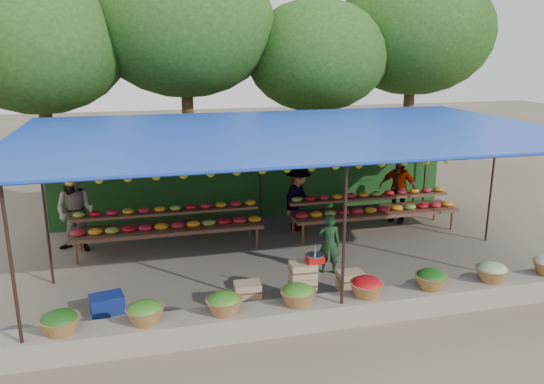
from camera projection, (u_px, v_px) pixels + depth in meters
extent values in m
plane|color=brown|center=(291.00, 260.00, 11.41)|extent=(60.00, 60.00, 0.00)
cube|color=slate|center=(338.00, 310.00, 8.79)|extent=(10.60, 0.55, 0.40)
cylinder|color=black|center=(13.00, 277.00, 7.18)|extent=(0.05, 0.05, 2.80)
cylinder|color=black|center=(344.00, 246.00, 8.33)|extent=(0.05, 0.05, 2.80)
cylinder|color=black|center=(46.00, 214.00, 9.89)|extent=(0.05, 0.05, 2.80)
cylinder|color=black|center=(492.00, 183.00, 12.19)|extent=(0.05, 0.05, 2.80)
cylinder|color=black|center=(64.00, 179.00, 12.61)|extent=(0.05, 0.05, 2.80)
cylinder|color=black|center=(260.00, 168.00, 13.75)|extent=(0.05, 0.05, 2.80)
cylinder|color=black|center=(426.00, 159.00, 14.90)|extent=(0.05, 0.05, 2.80)
cube|color=#1739AE|center=(292.00, 130.00, 10.68)|extent=(10.80, 6.60, 0.04)
cube|color=#1739AE|center=(326.00, 158.00, 8.85)|extent=(10.80, 2.19, 0.26)
cube|color=#1739AE|center=(269.00, 126.00, 12.59)|extent=(10.80, 2.19, 0.26)
cylinder|color=#A1A0A6|center=(275.00, 155.00, 12.19)|extent=(9.60, 0.01, 0.01)
ellipsoid|color=yellow|center=(69.00, 179.00, 11.19)|extent=(0.23, 0.17, 0.30)
ellipsoid|color=yellow|center=(99.00, 177.00, 11.33)|extent=(0.23, 0.17, 0.30)
ellipsoid|color=yellow|center=(128.00, 175.00, 11.47)|extent=(0.23, 0.17, 0.30)
ellipsoid|color=yellow|center=(156.00, 174.00, 11.62)|extent=(0.23, 0.17, 0.30)
ellipsoid|color=yellow|center=(183.00, 172.00, 11.76)|extent=(0.23, 0.17, 0.30)
ellipsoid|color=yellow|center=(210.00, 171.00, 11.90)|extent=(0.23, 0.17, 0.30)
ellipsoid|color=yellow|center=(237.00, 169.00, 12.05)|extent=(0.23, 0.17, 0.30)
ellipsoid|color=yellow|center=(262.00, 168.00, 12.19)|extent=(0.23, 0.17, 0.30)
ellipsoid|color=yellow|center=(287.00, 167.00, 12.33)|extent=(0.23, 0.17, 0.30)
ellipsoid|color=yellow|center=(312.00, 165.00, 12.48)|extent=(0.23, 0.17, 0.30)
ellipsoid|color=yellow|center=(336.00, 164.00, 12.62)|extent=(0.23, 0.17, 0.30)
ellipsoid|color=yellow|center=(359.00, 163.00, 12.77)|extent=(0.23, 0.17, 0.30)
ellipsoid|color=yellow|center=(382.00, 161.00, 12.91)|extent=(0.23, 0.17, 0.30)
ellipsoid|color=yellow|center=(404.00, 160.00, 13.05)|extent=(0.23, 0.17, 0.30)
ellipsoid|color=yellow|center=(426.00, 159.00, 13.20)|extent=(0.23, 0.17, 0.30)
ellipsoid|color=yellow|center=(447.00, 158.00, 13.34)|extent=(0.23, 0.17, 0.30)
ellipsoid|color=#1A5115|center=(60.00, 319.00, 7.65)|extent=(0.52, 0.52, 0.23)
ellipsoid|color=#397920|center=(145.00, 309.00, 7.93)|extent=(0.52, 0.52, 0.23)
ellipsoid|color=#397920|center=(224.00, 300.00, 8.22)|extent=(0.52, 0.52, 0.23)
ellipsoid|color=#397920|center=(298.00, 292.00, 8.51)|extent=(0.52, 0.52, 0.23)
ellipsoid|color=#A80E13|center=(367.00, 284.00, 8.79)|extent=(0.52, 0.52, 0.23)
ellipsoid|color=#1A5115|center=(432.00, 276.00, 9.08)|extent=(0.52, 0.52, 0.23)
ellipsoid|color=#83B672|center=(492.00, 269.00, 9.37)|extent=(0.52, 0.52, 0.23)
cube|color=#1E4D1B|center=(258.00, 171.00, 14.03)|extent=(10.60, 0.06, 2.50)
cylinder|color=#361E13|center=(48.00, 137.00, 15.00)|extent=(0.36, 0.36, 3.97)
ellipsoid|color=#13350E|center=(38.00, 46.00, 14.35)|extent=(4.77, 4.77, 3.69)
cylinder|color=#361E13|center=(188.00, 121.00, 16.26)|extent=(0.36, 0.36, 4.48)
ellipsoid|color=#13350E|center=(184.00, 26.00, 15.53)|extent=(5.39, 5.39, 4.17)
cylinder|color=#361E13|center=(315.00, 130.00, 17.04)|extent=(0.36, 0.36, 3.71)
ellipsoid|color=#13350E|center=(316.00, 56.00, 16.43)|extent=(4.47, 4.47, 3.45)
cylinder|color=#361E13|center=(408.00, 116.00, 18.17)|extent=(0.36, 0.36, 4.35)
ellipsoid|color=#13350E|center=(413.00, 33.00, 17.45)|extent=(5.24, 5.24, 4.05)
cube|color=#472B1C|center=(168.00, 228.00, 11.90)|extent=(4.20, 0.95, 0.08)
cube|color=#472B1C|center=(167.00, 212.00, 12.10)|extent=(4.20, 0.35, 0.06)
cylinder|color=#472B1C|center=(76.00, 253.00, 11.12)|extent=(0.06, 0.06, 0.50)
cylinder|color=#472B1C|center=(257.00, 237.00, 12.05)|extent=(0.06, 0.06, 0.50)
cylinder|color=#472B1C|center=(80.00, 240.00, 11.87)|extent=(0.06, 0.06, 0.50)
cylinder|color=#472B1C|center=(250.00, 226.00, 12.80)|extent=(0.06, 0.06, 0.50)
ellipsoid|color=#B01925|center=(78.00, 233.00, 11.27)|extent=(0.31, 0.26, 0.13)
ellipsoid|color=olive|center=(79.00, 215.00, 11.62)|extent=(0.26, 0.22, 0.12)
ellipsoid|color=orange|center=(95.00, 232.00, 11.36)|extent=(0.31, 0.26, 0.13)
ellipsoid|color=#A80E13|center=(96.00, 214.00, 11.71)|extent=(0.26, 0.22, 0.12)
ellipsoid|color=olive|center=(112.00, 230.00, 11.44)|extent=(0.31, 0.26, 0.13)
ellipsoid|color=#B01925|center=(112.00, 212.00, 11.79)|extent=(0.26, 0.22, 0.12)
ellipsoid|color=#A80E13|center=(129.00, 229.00, 11.53)|extent=(0.31, 0.26, 0.13)
ellipsoid|color=orange|center=(128.00, 211.00, 11.88)|extent=(0.26, 0.22, 0.12)
ellipsoid|color=#B01925|center=(145.00, 228.00, 11.61)|extent=(0.31, 0.26, 0.13)
ellipsoid|color=#B01925|center=(144.00, 210.00, 11.96)|extent=(0.26, 0.22, 0.12)
ellipsoid|color=orange|center=(162.00, 226.00, 11.69)|extent=(0.31, 0.26, 0.13)
ellipsoid|color=orange|center=(160.00, 209.00, 12.04)|extent=(0.26, 0.22, 0.12)
ellipsoid|color=#B01925|center=(178.00, 225.00, 11.78)|extent=(0.31, 0.26, 0.13)
ellipsoid|color=olive|center=(176.00, 208.00, 12.13)|extent=(0.26, 0.22, 0.12)
ellipsoid|color=orange|center=(193.00, 224.00, 11.86)|extent=(0.31, 0.26, 0.13)
ellipsoid|color=#A80E13|center=(191.00, 207.00, 12.21)|extent=(0.26, 0.22, 0.12)
ellipsoid|color=olive|center=(209.00, 223.00, 11.94)|extent=(0.31, 0.26, 0.13)
ellipsoid|color=#B01925|center=(206.00, 206.00, 12.29)|extent=(0.26, 0.22, 0.12)
ellipsoid|color=#A80E13|center=(224.00, 221.00, 12.03)|extent=(0.31, 0.26, 0.13)
ellipsoid|color=orange|center=(221.00, 205.00, 12.38)|extent=(0.26, 0.22, 0.12)
ellipsoid|color=#B01925|center=(240.00, 220.00, 12.11)|extent=(0.31, 0.26, 0.13)
ellipsoid|color=#B01925|center=(236.00, 204.00, 12.46)|extent=(0.26, 0.22, 0.12)
ellipsoid|color=orange|center=(254.00, 219.00, 12.20)|extent=(0.31, 0.26, 0.13)
ellipsoid|color=orange|center=(250.00, 203.00, 12.55)|extent=(0.26, 0.22, 0.12)
cube|color=#472B1C|center=(374.00, 212.00, 13.09)|extent=(4.20, 0.95, 0.08)
cube|color=#472B1C|center=(369.00, 198.00, 13.30)|extent=(4.20, 0.35, 0.06)
cylinder|color=#472B1C|center=(303.00, 233.00, 12.32)|extent=(0.06, 0.06, 0.50)
cylinder|color=#472B1C|center=(452.00, 220.00, 13.25)|extent=(0.06, 0.06, 0.50)
cylinder|color=#472B1C|center=(293.00, 222.00, 13.06)|extent=(0.06, 0.06, 0.50)
cylinder|color=#472B1C|center=(435.00, 211.00, 14.00)|extent=(0.06, 0.06, 0.50)
ellipsoid|color=#B01925|center=(302.00, 215.00, 12.47)|extent=(0.31, 0.26, 0.13)
ellipsoid|color=olive|center=(297.00, 199.00, 12.82)|extent=(0.26, 0.22, 0.12)
ellipsoid|color=orange|center=(316.00, 214.00, 12.55)|extent=(0.31, 0.26, 0.13)
ellipsoid|color=#A80E13|center=(310.00, 198.00, 12.90)|extent=(0.26, 0.22, 0.12)
ellipsoid|color=olive|center=(330.00, 213.00, 12.64)|extent=(0.31, 0.26, 0.13)
ellipsoid|color=#B01925|center=(324.00, 197.00, 12.99)|extent=(0.26, 0.22, 0.12)
ellipsoid|color=#A80E13|center=(344.00, 212.00, 12.72)|extent=(0.31, 0.26, 0.13)
ellipsoid|color=orange|center=(337.00, 196.00, 13.07)|extent=(0.26, 0.22, 0.12)
ellipsoid|color=#B01925|center=(357.00, 211.00, 12.81)|extent=(0.31, 0.26, 0.13)
ellipsoid|color=#B01925|center=(351.00, 195.00, 13.16)|extent=(0.26, 0.22, 0.12)
ellipsoid|color=orange|center=(371.00, 210.00, 12.89)|extent=(0.31, 0.26, 0.13)
ellipsoid|color=orange|center=(364.00, 194.00, 13.24)|extent=(0.26, 0.22, 0.12)
ellipsoid|color=#B01925|center=(384.00, 209.00, 12.97)|extent=(0.31, 0.26, 0.13)
ellipsoid|color=olive|center=(377.00, 194.00, 13.32)|extent=(0.26, 0.22, 0.12)
ellipsoid|color=orange|center=(397.00, 208.00, 13.06)|extent=(0.31, 0.26, 0.13)
ellipsoid|color=#A80E13|center=(389.00, 193.00, 13.41)|extent=(0.26, 0.22, 0.12)
ellipsoid|color=olive|center=(410.00, 207.00, 13.14)|extent=(0.31, 0.26, 0.13)
ellipsoid|color=#B01925|center=(402.00, 192.00, 13.49)|extent=(0.26, 0.22, 0.12)
ellipsoid|color=#A80E13|center=(422.00, 206.00, 13.22)|extent=(0.31, 0.26, 0.13)
ellipsoid|color=orange|center=(414.00, 191.00, 13.57)|extent=(0.26, 0.22, 0.12)
ellipsoid|color=#B01925|center=(435.00, 205.00, 13.31)|extent=(0.31, 0.26, 0.13)
ellipsoid|color=#B01925|center=(426.00, 190.00, 13.66)|extent=(0.26, 0.22, 0.12)
ellipsoid|color=orange|center=(447.00, 204.00, 13.39)|extent=(0.31, 0.26, 0.13)
ellipsoid|color=orange|center=(439.00, 189.00, 13.74)|extent=(0.26, 0.22, 0.12)
cube|color=tan|center=(248.00, 303.00, 9.18)|extent=(0.47, 0.36, 0.25)
cube|color=tan|center=(247.00, 290.00, 9.11)|extent=(0.47, 0.36, 0.25)
cube|color=tan|center=(303.00, 297.00, 9.42)|extent=(0.47, 0.36, 0.25)
cube|color=tan|center=(303.00, 283.00, 9.35)|extent=(0.47, 0.36, 0.25)
cube|color=tan|center=(303.00, 270.00, 9.29)|extent=(0.47, 0.36, 0.25)
cube|color=tan|center=(350.00, 291.00, 9.64)|extent=(0.47, 0.36, 0.25)
cube|color=tan|center=(350.00, 278.00, 9.57)|extent=(0.47, 0.36, 0.25)
cube|color=red|center=(315.00, 259.00, 9.29)|extent=(0.29, 0.25, 0.12)
cylinder|color=#A1A0A6|center=(315.00, 255.00, 9.27)|extent=(0.31, 0.31, 0.03)
cylinder|color=#A1A0A6|center=(315.00, 250.00, 9.25)|extent=(0.03, 0.03, 0.21)
imported|color=#19371D|center=(329.00, 244.00, 10.61)|extent=(0.52, 0.43, 1.23)
imported|color=slate|center=(75.00, 211.00, 11.69)|extent=(1.10, 1.00, 1.84)
imported|color=slate|center=(298.00, 198.00, 13.09)|extent=(1.20, 1.16, 1.64)
imported|color=slate|center=(398.00, 189.00, 13.77)|extent=(1.02, 1.01, 1.74)
cube|color=navy|center=(107.00, 304.00, 9.07)|extent=(0.61, 0.49, 0.33)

